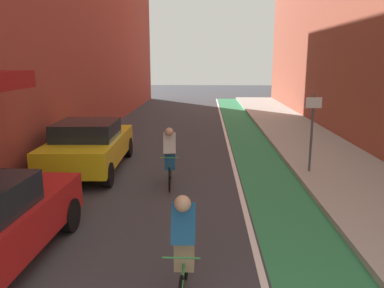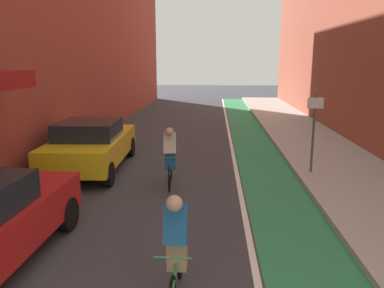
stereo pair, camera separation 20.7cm
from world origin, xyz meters
name	(u,v)px [view 1 (the left image)]	position (x,y,z in m)	size (l,w,h in m)	color
ground_plane	(180,149)	(0.00, 13.51, 0.00)	(77.04, 77.04, 0.00)	#38383D
bike_lane_paint	(248,139)	(2.79, 15.51, 0.00)	(1.60, 35.02, 0.00)	#2D8451
lane_divider_stripe	(227,139)	(1.89, 15.51, 0.00)	(0.12, 35.02, 0.00)	white
sidewalk_right	(303,138)	(5.12, 15.51, 0.07)	(3.06, 35.02, 0.14)	#A8A59E
parked_sedan_yellow_cab	(89,145)	(-2.54, 10.58, 0.79)	(2.13, 4.44, 1.53)	yellow
cyclist_lead	(184,242)	(0.71, 4.27, 0.84)	(0.48, 1.67, 1.59)	black
cyclist_mid	(170,154)	(0.03, 9.25, 0.85)	(0.48, 1.69, 1.60)	black
street_sign_post	(312,125)	(4.01, 10.23, 1.49)	(0.44, 0.07, 2.24)	#4C4C51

